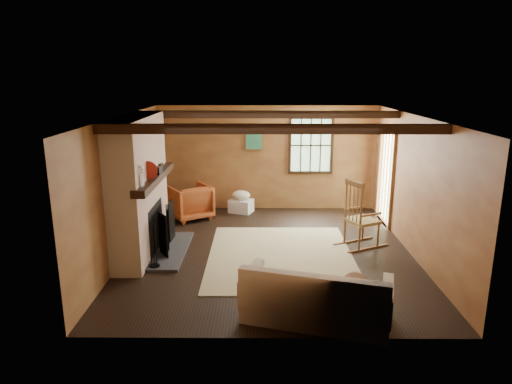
{
  "coord_description": "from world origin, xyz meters",
  "views": [
    {
      "loc": [
        -0.18,
        -7.61,
        3.07
      ],
      "look_at": [
        -0.24,
        0.4,
        1.0
      ],
      "focal_mm": 32.0,
      "sensor_mm": 36.0,
      "label": 1
    }
  ],
  "objects_px": {
    "armchair": "(190,202)",
    "laundry_basket": "(241,206)",
    "sofa": "(316,301)",
    "fireplace": "(141,192)",
    "rocking_chair": "(360,219)"
  },
  "relations": [
    {
      "from": "laundry_basket",
      "to": "armchair",
      "type": "xyz_separation_m",
      "value": [
        -1.09,
        -0.46,
        0.23
      ]
    },
    {
      "from": "armchair",
      "to": "laundry_basket",
      "type": "bearing_deg",
      "value": 170.41
    },
    {
      "from": "fireplace",
      "to": "laundry_basket",
      "type": "bearing_deg",
      "value": 55.96
    },
    {
      "from": "fireplace",
      "to": "laundry_basket",
      "type": "distance_m",
      "value": 3.07
    },
    {
      "from": "sofa",
      "to": "laundry_basket",
      "type": "height_order",
      "value": "sofa"
    },
    {
      "from": "fireplace",
      "to": "sofa",
      "type": "bearing_deg",
      "value": -39.99
    },
    {
      "from": "armchair",
      "to": "fireplace",
      "type": "bearing_deg",
      "value": 42.03
    },
    {
      "from": "sofa",
      "to": "laundry_basket",
      "type": "bearing_deg",
      "value": 119.61
    },
    {
      "from": "rocking_chair",
      "to": "sofa",
      "type": "relative_size",
      "value": 0.62
    },
    {
      "from": "rocking_chair",
      "to": "armchair",
      "type": "relative_size",
      "value": 1.52
    },
    {
      "from": "fireplace",
      "to": "armchair",
      "type": "distance_m",
      "value": 2.15
    },
    {
      "from": "sofa",
      "to": "armchair",
      "type": "bearing_deg",
      "value": 133.66
    },
    {
      "from": "armchair",
      "to": "sofa",
      "type": "bearing_deg",
      "value": 85.03
    },
    {
      "from": "fireplace",
      "to": "armchair",
      "type": "bearing_deg",
      "value": 74.59
    },
    {
      "from": "sofa",
      "to": "armchair",
      "type": "xyz_separation_m",
      "value": [
        -2.24,
        4.28,
        0.11
      ]
    }
  ]
}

